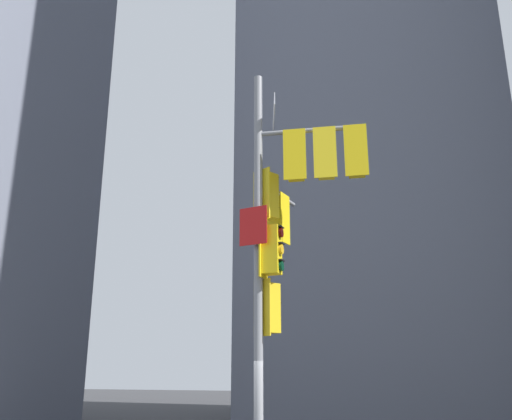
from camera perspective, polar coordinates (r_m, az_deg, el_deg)
The scene contains 2 objects.
building_mid_block at distance 37.41m, azimuth 11.74°, elevation 17.10°, with size 13.27×13.27×45.60m, color slate.
signal_pole_assembly at distance 11.57m, azimuth 3.13°, elevation -0.96°, with size 2.69×2.45×8.73m.
Camera 1 is at (3.54, -10.51, 2.28)m, focal length 38.46 mm.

